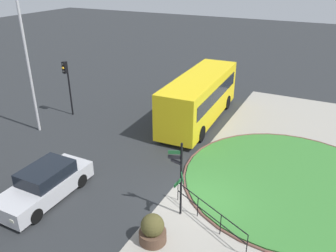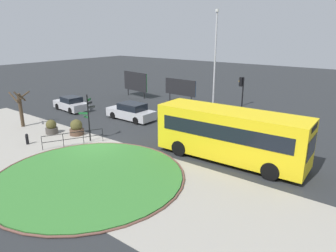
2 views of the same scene
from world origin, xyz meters
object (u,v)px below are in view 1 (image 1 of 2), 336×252
Objects in this scene: signpost_directional at (180,176)px; lamppost_tall at (26,53)px; traffic_light_near at (67,77)px; planter_kerbside at (153,230)px; car_near_lane at (45,184)px; bus_yellow at (200,97)px.

lamppost_tall reaches higher than signpost_directional.
traffic_light_near is 14.00m from planter_kerbside.
lamppost_tall reaches higher than car_near_lane.
lamppost_tall is (3.50, 11.57, 3.05)m from signpost_directional.
lamppost_tall reaches higher than traffic_light_near.
bus_yellow reaches higher than planter_kerbside.
bus_yellow is 9.08m from traffic_light_near.
traffic_light_near is (-3.23, 8.41, 1.15)m from bus_yellow.
lamppost_tall is at bearing 122.88° from bus_yellow.
planter_kerbside is (-11.42, -2.72, -1.14)m from bus_yellow.
car_near_lane is at bearing -131.96° from lamppost_tall.
signpost_directional is at bearing 105.34° from car_near_lane.
traffic_light_near reaches higher than planter_kerbside.
traffic_light_near is 3.17× the size of planter_kerbside.
planter_kerbside is (-1.88, 0.24, -1.40)m from signpost_directional.
bus_yellow is 11.03m from lamppost_tall.
bus_yellow is at bearing 13.41° from planter_kerbside.
planter_kerbside is at bearing -168.78° from bus_yellow.
bus_yellow is 11.79m from planter_kerbside.
bus_yellow is at bearing 17.24° from signpost_directional.
signpost_directional is 0.36× the size of lamppost_tall.
signpost_directional is 12.47m from lamppost_tall.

